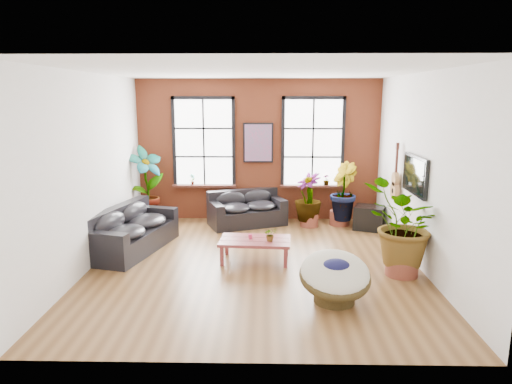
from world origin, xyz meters
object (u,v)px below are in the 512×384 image
(sofa_back, at_px, (246,210))
(sofa_left, at_px, (131,231))
(coffee_table, at_px, (255,242))
(papasan_chair, at_px, (335,276))

(sofa_back, distance_m, sofa_left, 2.99)
(sofa_back, distance_m, coffee_table, 2.54)
(coffee_table, xyz_separation_m, papasan_chair, (1.25, -1.74, 0.04))
(papasan_chair, bearing_deg, sofa_left, 145.92)
(sofa_back, bearing_deg, coffee_table, -106.19)
(sofa_left, height_order, coffee_table, sofa_left)
(coffee_table, relative_size, papasan_chair, 1.20)
(sofa_left, bearing_deg, coffee_table, -88.43)
(sofa_back, bearing_deg, papasan_chair, -92.65)
(sofa_left, bearing_deg, sofa_back, -34.94)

